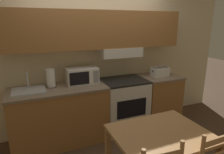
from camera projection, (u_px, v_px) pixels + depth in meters
ground_plane at (98, 123)px, 3.78m from camera, size 16.00×16.00×0.00m
wall_back at (98, 45)px, 3.34m from camera, size 5.27×0.38×2.55m
lower_counter_main at (60, 115)px, 3.11m from camera, size 1.44×0.65×0.90m
lower_counter_right_stub at (158, 98)px, 3.80m from camera, size 0.69×0.65×0.90m
stove_range at (123, 104)px, 3.53m from camera, size 0.75×0.63×0.90m
microwave at (82, 75)px, 3.21m from camera, size 0.49×0.34×0.25m
toaster at (160, 72)px, 3.62m from camera, size 0.31×0.20×0.16m
sink_basin at (29, 90)px, 2.83m from camera, size 0.45×0.38×0.27m
paper_towel_roll at (51, 78)px, 3.00m from camera, size 0.14×0.14×0.28m
dining_table at (160, 142)px, 2.08m from camera, size 0.97×0.77×0.76m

